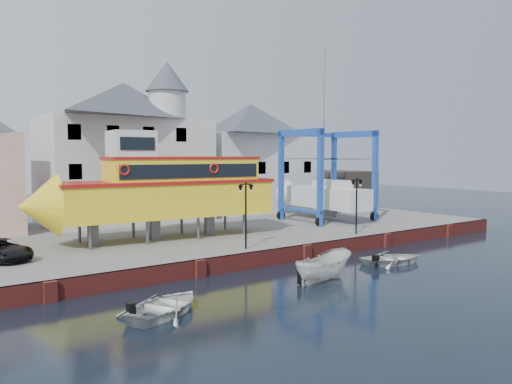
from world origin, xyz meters
TOP-DOWN VIEW (x-y plane):
  - ground at (0.00, 0.00)m, footprint 140.00×140.00m
  - hardstanding at (0.00, 11.00)m, footprint 44.00×22.00m
  - quay_wall at (-0.00, 0.10)m, footprint 44.00×0.47m
  - building_white_main at (-4.87, 18.39)m, footprint 14.00×8.30m
  - building_white_right at (9.00, 19.00)m, footprint 12.00×8.00m
  - shed_dark at (19.00, 17.00)m, footprint 8.00×7.00m
  - lamp_post_left at (-4.00, 1.20)m, footprint 1.12×0.32m
  - lamp_post_right at (6.00, 1.20)m, footprint 1.12×0.32m
  - tour_boat at (-7.13, 7.70)m, footprint 17.43×5.39m
  - travel_lift at (9.80, 9.09)m, footprint 7.40×10.33m
  - van at (-16.99, 6.42)m, footprint 3.19×4.69m
  - motorboat_a at (-2.86, -4.62)m, footprint 4.58×2.35m
  - motorboat_b at (3.64, -4.07)m, footprint 4.83×4.01m
  - motorboat_d at (-12.32, -4.68)m, footprint 5.32×4.84m

SIDE VIEW (x-z plane):
  - ground at x=0.00m, z-range 0.00..0.00m
  - motorboat_a at x=-2.86m, z-range -0.84..0.84m
  - motorboat_b at x=3.64m, z-range -0.43..0.43m
  - motorboat_d at x=-12.32m, z-range -0.45..0.45m
  - hardstanding at x=0.00m, z-range 0.00..1.00m
  - quay_wall at x=0.00m, z-range 0.00..1.00m
  - van at x=-16.99m, z-range 1.00..2.19m
  - shed_dark at x=19.00m, z-range 1.00..5.00m
  - travel_lift at x=9.80m, z-range -4.17..11.32m
  - lamp_post_left at x=-4.00m, z-range 2.07..6.27m
  - lamp_post_right at x=6.00m, z-range 2.07..6.27m
  - tour_boat at x=-7.13m, z-range 0.79..8.26m
  - building_white_right at x=9.00m, z-range 1.00..12.20m
  - building_white_main at x=-4.87m, z-range 0.34..14.34m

